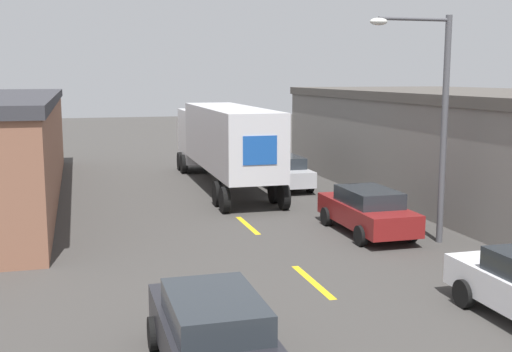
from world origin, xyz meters
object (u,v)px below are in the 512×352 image
parked_car_right_far (283,171)px  semi_truck (222,138)px  parked_car_left_near (213,334)px  parked_car_right_mid (367,210)px  street_lamp (435,111)px

parked_car_right_far → semi_truck: bearing=154.2°
parked_car_left_near → parked_car_right_mid: bearing=51.3°
semi_truck → parked_car_right_far: semi_truck is taller
semi_truck → parked_car_right_mid: semi_truck is taller
parked_car_right_mid → semi_truck: bearing=104.0°
parked_car_right_far → street_lamp: (1.42, -10.97, 3.41)m
semi_truck → parked_car_right_mid: (2.64, -10.58, -1.54)m
parked_car_left_near → street_lamp: 11.78m
semi_truck → parked_car_right_far: size_ratio=2.96×
parked_car_left_near → parked_car_right_mid: size_ratio=1.00×
semi_truck → parked_car_right_far: (2.64, -1.27, -1.54)m
parked_car_right_mid → street_lamp: 4.05m
parked_car_right_mid → street_lamp: street_lamp is taller
semi_truck → parked_car_right_mid: bearing=-75.4°
parked_car_left_near → parked_car_right_far: size_ratio=1.00×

